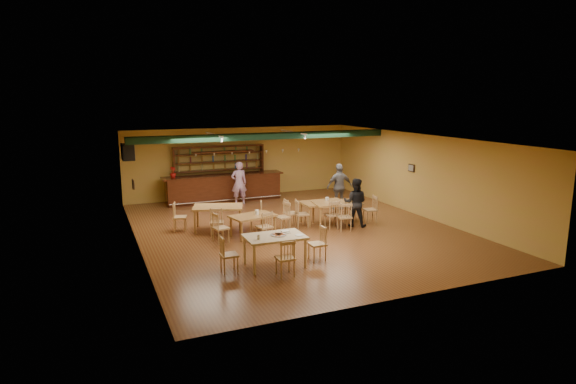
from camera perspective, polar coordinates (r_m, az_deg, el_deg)
name	(u,v)px	position (r m, az deg, el deg)	size (l,w,h in m)	color
floor	(295,229)	(16.07, 0.86, -4.41)	(12.00, 12.00, 0.00)	brown
ceiling_beam	(265,136)	(18.13, -2.70, 6.60)	(10.00, 0.30, 0.25)	black
track_rail_left	(214,135)	(18.17, -8.73, 6.71)	(0.05, 2.50, 0.05)	silver
track_rail_right	(293,132)	(19.20, 0.63, 7.08)	(0.05, 2.50, 0.05)	silver
ac_unit	(128,152)	(18.53, -18.35, 4.53)	(0.34, 0.70, 0.48)	silver
picture_left	(133,184)	(15.45, -17.83, 0.87)	(0.04, 0.34, 0.28)	black
picture_right	(412,168)	(18.64, 14.38, 2.77)	(0.04, 0.34, 0.28)	black
bar_counter	(224,188)	(20.36, -7.59, 0.48)	(5.04, 0.85, 1.13)	#38170B
back_bar_hutch	(220,172)	(20.87, -8.09, 2.33)	(3.90, 0.40, 2.28)	#38170B
poinsettia	(173,172)	(19.80, -13.44, 2.27)	(0.25, 0.25, 0.44)	#A5130F
dining_table_a	(218,218)	(16.07, -8.24, -3.05)	(1.60, 0.96, 0.80)	olive
dining_table_b	(323,212)	(16.81, 4.16, -2.41)	(1.51, 0.90, 0.75)	olive
dining_table_c	(253,226)	(15.23, -4.16, -3.99)	(1.37, 0.82, 0.69)	olive
dining_table_d	(337,213)	(16.61, 5.76, -2.54)	(1.58, 0.95, 0.79)	olive
near_table	(275,251)	(12.58, -1.58, -6.97)	(1.53, 0.98, 0.82)	beige
pizza_tray	(279,235)	(12.49, -1.12, -5.09)	(0.40, 0.40, 0.01)	silver
parmesan_shaker	(259,237)	(12.13, -3.48, -5.38)	(0.07, 0.07, 0.11)	#EAE5C6
napkin_stack	(285,231)	(12.78, -0.34, -4.67)	(0.20, 0.15, 0.03)	white
pizza_server	(284,233)	(12.60, -0.52, -4.90)	(0.32, 0.09, 0.00)	silver
side_plate	(299,235)	(12.48, 1.36, -5.11)	(0.22, 0.22, 0.01)	white
patron_bar	(239,183)	(19.64, -5.81, 1.06)	(0.64, 0.42, 1.76)	#A054B6
patron_right_a	(355,202)	(16.40, 7.94, -1.24)	(0.80, 0.62, 1.64)	black
patron_right_b	(339,187)	(18.78, 6.10, 0.63)	(1.05, 0.44, 1.79)	slate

